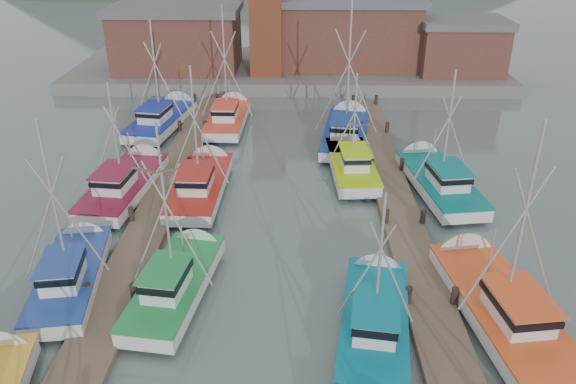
{
  "coord_description": "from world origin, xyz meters",
  "views": [
    {
      "loc": [
        1.14,
        -21.81,
        15.78
      ],
      "look_at": [
        0.65,
        4.26,
        2.6
      ],
      "focal_mm": 35.0,
      "sensor_mm": 36.0,
      "label": 1
    }
  ],
  "objects_px": {
    "boat_4": "(179,280)",
    "boat_8": "(202,183)",
    "lookout_tower": "(266,29)",
    "boat_12": "(229,117)"
  },
  "relations": [
    {
      "from": "boat_4",
      "to": "boat_8",
      "type": "relative_size",
      "value": 0.99
    },
    {
      "from": "lookout_tower",
      "to": "boat_8",
      "type": "height_order",
      "value": "lookout_tower"
    },
    {
      "from": "boat_12",
      "to": "lookout_tower",
      "type": "bearing_deg",
      "value": 79.43
    },
    {
      "from": "boat_4",
      "to": "boat_12",
      "type": "relative_size",
      "value": 0.89
    },
    {
      "from": "boat_8",
      "to": "boat_4",
      "type": "bearing_deg",
      "value": -85.44
    },
    {
      "from": "lookout_tower",
      "to": "boat_12",
      "type": "distance_m",
      "value": 12.71
    },
    {
      "from": "boat_8",
      "to": "lookout_tower",
      "type": "bearing_deg",
      "value": 84.79
    },
    {
      "from": "boat_8",
      "to": "boat_12",
      "type": "relative_size",
      "value": 0.89
    },
    {
      "from": "boat_4",
      "to": "boat_8",
      "type": "bearing_deg",
      "value": 101.1
    },
    {
      "from": "boat_4",
      "to": "lookout_tower",
      "type": "bearing_deg",
      "value": 94.24
    }
  ]
}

